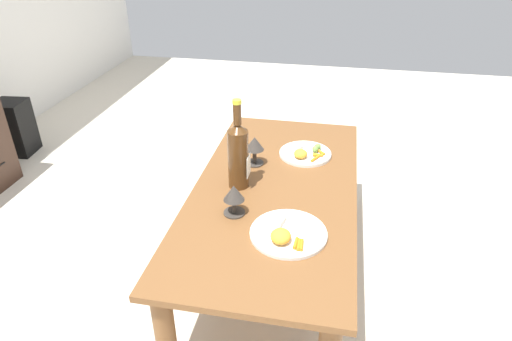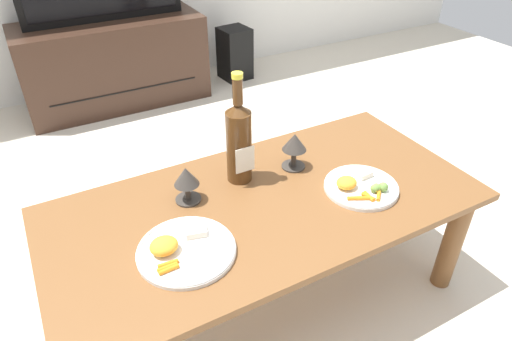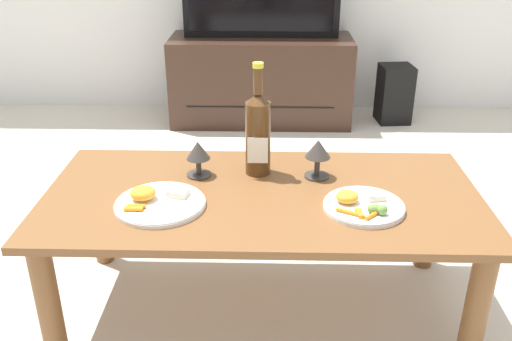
# 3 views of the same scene
# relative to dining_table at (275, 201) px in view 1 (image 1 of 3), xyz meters

# --- Properties ---
(ground_plane) EXTENTS (6.40, 6.40, 0.00)m
(ground_plane) POSITION_rel_dining_table_xyz_m (0.00, 0.00, -0.37)
(ground_plane) COLOR beige
(dining_table) EXTENTS (1.36, 0.66, 0.44)m
(dining_table) POSITION_rel_dining_table_xyz_m (0.00, 0.00, 0.00)
(dining_table) COLOR brown
(dining_table) RESTS_ON ground_plane
(floor_speaker) EXTENTS (0.21, 0.21, 0.36)m
(floor_speaker) POSITION_rel_dining_table_xyz_m (0.81, 1.87, -0.19)
(floor_speaker) COLOR black
(floor_speaker) RESTS_ON ground_plane
(wine_bottle) EXTENTS (0.08, 0.09, 0.38)m
(wine_bottle) POSITION_rel_dining_table_xyz_m (-0.02, 0.15, 0.22)
(wine_bottle) COLOR #4C2D14
(wine_bottle) RESTS_ON dining_table
(goblet_left) EXTENTS (0.08, 0.08, 0.12)m
(goblet_left) POSITION_rel_dining_table_xyz_m (-0.21, 0.12, 0.15)
(goblet_left) COLOR #38332D
(goblet_left) RESTS_ON dining_table
(goblet_right) EXTENTS (0.08, 0.08, 0.13)m
(goblet_right) POSITION_rel_dining_table_xyz_m (0.18, 0.12, 0.16)
(goblet_right) COLOR #38332D
(goblet_right) RESTS_ON dining_table
(dinner_plate_left) EXTENTS (0.27, 0.27, 0.05)m
(dinner_plate_left) POSITION_rel_dining_table_xyz_m (-0.31, -0.09, 0.08)
(dinner_plate_left) COLOR white
(dinner_plate_left) RESTS_ON dining_table
(dinner_plate_right) EXTENTS (0.24, 0.24, 0.05)m
(dinner_plate_right) POSITION_rel_dining_table_xyz_m (0.30, -0.09, 0.08)
(dinner_plate_right) COLOR white
(dinner_plate_right) RESTS_ON dining_table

